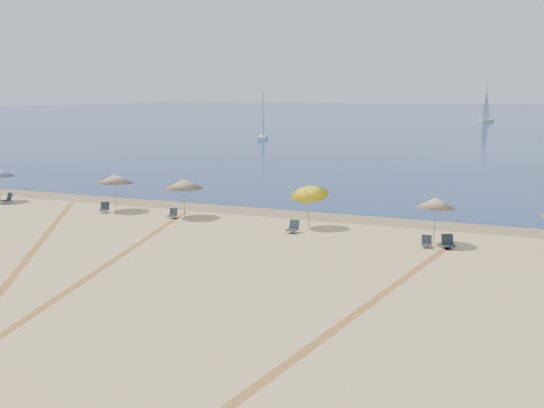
{
  "coord_description": "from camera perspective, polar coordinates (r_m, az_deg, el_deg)",
  "views": [
    {
      "loc": [
        12.65,
        -11.6,
        7.44
      ],
      "look_at": [
        0.0,
        20.0,
        1.3
      ],
      "focal_mm": 40.92,
      "sensor_mm": 36.0,
      "label": 1
    }
  ],
  "objects": [
    {
      "name": "ocean",
      "position": [
        237.06,
        18.93,
        7.88
      ],
      "size": [
        500.0,
        500.0,
        0.0
      ],
      "primitive_type": "plane",
      "color": "#0C2151",
      "rests_on": "ground"
    },
    {
      "name": "chair_3",
      "position": [
        37.7,
        -9.12,
        -0.89
      ],
      "size": [
        0.56,
        0.63,
        0.59
      ],
      "rotation": [
        0.0,
        0.0,
        0.14
      ],
      "color": "black",
      "rests_on": "ground"
    },
    {
      "name": "umbrella_1",
      "position": [
        40.36,
        -14.26,
        2.27
      ],
      "size": [
        2.31,
        2.33,
        2.42
      ],
      "color": "gray",
      "rests_on": "ground"
    },
    {
      "name": "umbrella_4",
      "position": [
        31.39,
        14.8,
        0.1
      ],
      "size": [
        1.97,
        2.0,
        2.46
      ],
      "color": "gray",
      "rests_on": "ground"
    },
    {
      "name": "chair_2",
      "position": [
        40.34,
        -15.16,
        -0.34
      ],
      "size": [
        0.74,
        0.8,
        0.66
      ],
      "rotation": [
        0.0,
        0.0,
        0.38
      ],
      "color": "black",
      "rests_on": "ground"
    },
    {
      "name": "wet_sand",
      "position": [
        38.51,
        2.21,
        -0.92
      ],
      "size": [
        500.0,
        500.0,
        0.0
      ],
      "primitive_type": "plane",
      "color": "olive",
      "rests_on": "ground"
    },
    {
      "name": "sailboat_2",
      "position": [
        166.33,
        19.08,
        8.09
      ],
      "size": [
        3.92,
        6.46,
        9.42
      ],
      "rotation": [
        0.0,
        0.0,
        -0.39
      ],
      "color": "white",
      "rests_on": "ocean"
    },
    {
      "name": "chair_1",
      "position": [
        45.88,
        -23.16,
        0.46
      ],
      "size": [
        0.79,
        0.85,
        0.71
      ],
      "rotation": [
        0.0,
        0.0,
        -0.36
      ],
      "color": "black",
      "rests_on": "ground"
    },
    {
      "name": "sailboat_0",
      "position": [
        100.55,
        -0.83,
        7.28
      ],
      "size": [
        2.71,
        5.2,
        7.52
      ],
      "rotation": [
        0.0,
        0.0,
        0.3
      ],
      "color": "white",
      "rests_on": "ocean"
    },
    {
      "name": "chair_6",
      "position": [
        31.15,
        15.9,
        -3.42
      ],
      "size": [
        0.8,
        0.85,
        0.69
      ],
      "rotation": [
        0.0,
        0.0,
        0.44
      ],
      "color": "black",
      "rests_on": "ground"
    },
    {
      "name": "chair_5",
      "position": [
        31.15,
        14.04,
        -3.42
      ],
      "size": [
        0.58,
        0.65,
        0.59
      ],
      "rotation": [
        0.0,
        0.0,
        0.18
      ],
      "color": "black",
      "rests_on": "ground"
    },
    {
      "name": "chair_4",
      "position": [
        33.32,
        1.95,
        -2.15
      ],
      "size": [
        0.64,
        0.73,
        0.69
      ],
      "rotation": [
        0.0,
        0.0,
        -0.12
      ],
      "color": "black",
      "rests_on": "ground"
    },
    {
      "name": "umbrella_2",
      "position": [
        37.48,
        -8.13,
        1.85
      ],
      "size": [
        2.31,
        2.31,
        2.39
      ],
      "color": "gray",
      "rests_on": "ground"
    },
    {
      "name": "umbrella_3",
      "position": [
        34.18,
        3.46,
        1.29
      ],
      "size": [
        2.1,
        2.17,
        2.73
      ],
      "color": "gray",
      "rests_on": "ground"
    },
    {
      "name": "tire_tracks",
      "position": [
        25.59,
        -13.03,
        -6.95
      ],
      "size": [
        51.74,
        41.35,
        0.0
      ],
      "color": "tan",
      "rests_on": "ground"
    }
  ]
}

